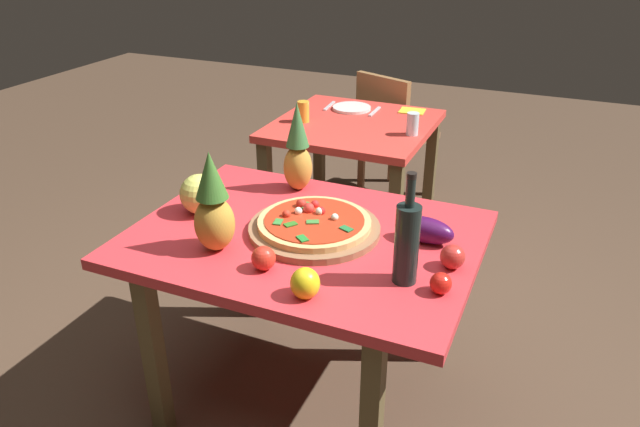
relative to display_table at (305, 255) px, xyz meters
name	(u,v)px	position (x,y,z in m)	size (l,w,h in m)	color
ground_plane	(307,390)	(0.00, 0.00, -0.64)	(10.00, 10.00, 0.00)	#4C3828
display_table	(305,255)	(0.00, 0.00, 0.00)	(1.21, 0.91, 0.73)	brown
background_table	(353,142)	(-0.29, 1.26, -0.03)	(0.82, 0.84, 0.73)	brown
dining_chair	(391,130)	(-0.26, 1.91, -0.16)	(0.52, 0.52, 0.85)	#8A6041
pizza_board	(314,229)	(0.03, 0.03, 0.10)	(0.47, 0.47, 0.03)	#8A6041
pizza	(314,222)	(0.02, 0.03, 0.13)	(0.40, 0.40, 0.06)	#E7AB68
wine_bottle	(407,242)	(0.41, -0.15, 0.22)	(0.08, 0.08, 0.36)	black
pineapple_left	(298,152)	(-0.19, 0.34, 0.25)	(0.12, 0.12, 0.37)	#BE8732
pineapple_right	(213,207)	(-0.23, -0.21, 0.24)	(0.14, 0.14, 0.35)	#BA892F
melon	(201,194)	(-0.43, 0.00, 0.16)	(0.15, 0.15, 0.15)	#DADE5F
bell_pepper	(305,283)	(0.16, -0.35, 0.13)	(0.09, 0.09, 0.10)	yellow
eggplant	(426,230)	(0.40, 0.11, 0.13)	(0.20, 0.09, 0.09)	#410F43
tomato_by_bottle	(264,258)	(-0.02, -0.26, 0.13)	(0.08, 0.08, 0.08)	red
tomato_near_board	(441,283)	(0.53, -0.17, 0.12)	(0.07, 0.07, 0.07)	red
tomato_at_corner	(453,257)	(0.53, -0.02, 0.13)	(0.08, 0.08, 0.08)	red
drinking_glass_juice	(303,112)	(-0.54, 1.15, 0.14)	(0.06, 0.06, 0.11)	gold
drinking_glass_water	(413,124)	(0.06, 1.18, 0.14)	(0.06, 0.06, 0.12)	silver
dinner_plate	(352,108)	(-0.38, 1.47, 0.10)	(0.22, 0.22, 0.02)	white
fork_utensil	(329,106)	(-0.52, 1.47, 0.09)	(0.02, 0.18, 0.01)	silver
knife_utensil	(375,111)	(-0.24, 1.47, 0.09)	(0.02, 0.18, 0.01)	silver
napkin_folded	(412,111)	(-0.05, 1.57, 0.09)	(0.14, 0.12, 0.01)	yellow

